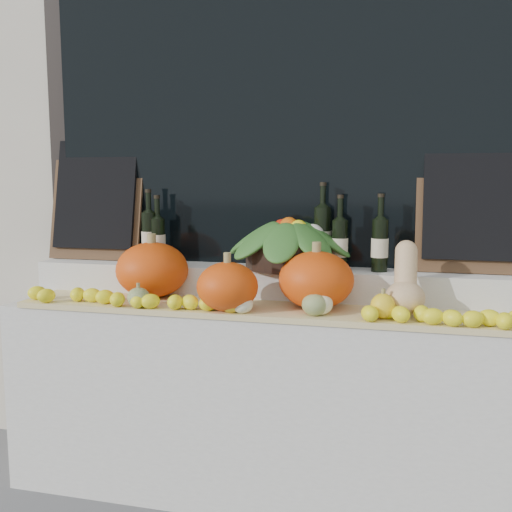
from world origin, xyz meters
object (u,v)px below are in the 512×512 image
at_px(pumpkin_right, 316,280).
at_px(butternut_squash, 405,285).
at_px(pumpkin_left, 152,270).
at_px(produce_bowl, 289,242).
at_px(wine_bottle_tall, 322,237).

xyz_separation_m(pumpkin_right, butternut_squash, (0.37, -0.03, -0.00)).
distance_m(pumpkin_right, butternut_squash, 0.37).
bearing_deg(butternut_squash, pumpkin_right, 175.62).
height_order(pumpkin_left, produce_bowl, produce_bowl).
bearing_deg(pumpkin_right, produce_bowl, 126.82).
distance_m(pumpkin_right, wine_bottle_tall, 0.30).
distance_m(pumpkin_right, produce_bowl, 0.30).
xyz_separation_m(pumpkin_right, wine_bottle_tall, (-0.01, 0.25, 0.16)).
distance_m(pumpkin_left, butternut_squash, 1.14).
distance_m(butternut_squash, produce_bowl, 0.59).
bearing_deg(pumpkin_left, butternut_squash, -3.76).
height_order(pumpkin_left, butternut_squash, butternut_squash).
height_order(pumpkin_right, wine_bottle_tall, wine_bottle_tall).
relative_size(butternut_squash, produce_bowl, 0.48).
distance_m(pumpkin_left, pumpkin_right, 0.77).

